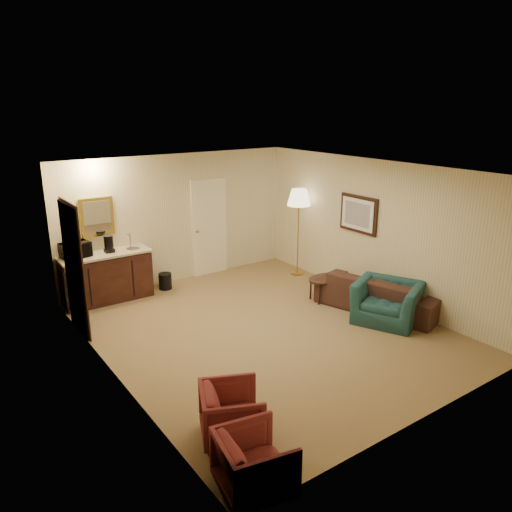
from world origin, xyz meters
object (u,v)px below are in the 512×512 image
(sofa, at_px, (379,287))
(coffee_maker, at_px, (109,244))
(wetbar_cabinet, at_px, (107,277))
(teal_armchair, at_px, (388,296))
(coffee_table, at_px, (326,289))
(microwave, at_px, (75,248))
(floor_lamp, at_px, (298,232))
(waste_bin, at_px, (165,281))
(rose_chair_near, at_px, (232,410))
(rose_chair_far, at_px, (255,460))

(sofa, xyz_separation_m, coffee_maker, (-3.70, 3.23, 0.65))
(wetbar_cabinet, relative_size, teal_armchair, 1.56)
(sofa, height_order, teal_armchair, teal_armchair)
(coffee_table, xyz_separation_m, microwave, (-3.86, 2.38, 0.87))
(coffee_table, relative_size, floor_lamp, 0.41)
(coffee_table, relative_size, waste_bin, 2.40)
(teal_armchair, bearing_deg, coffee_table, 163.47)
(rose_chair_near, height_order, floor_lamp, floor_lamp)
(rose_chair_far, relative_size, coffee_table, 0.89)
(sofa, distance_m, microwave, 5.44)
(rose_chair_far, relative_size, microwave, 1.39)
(microwave, bearing_deg, waste_bin, -14.50)
(rose_chair_far, relative_size, coffee_maker, 2.16)
(wetbar_cabinet, relative_size, floor_lamp, 0.88)
(wetbar_cabinet, distance_m, coffee_maker, 0.63)
(rose_chair_near, bearing_deg, coffee_maker, 20.15)
(rose_chair_far, height_order, floor_lamp, floor_lamp)
(rose_chair_far, bearing_deg, coffee_maker, 4.97)
(rose_chair_far, xyz_separation_m, microwave, (0.00, 5.57, 0.74))
(wetbar_cabinet, distance_m, rose_chair_far, 5.54)
(wetbar_cabinet, xyz_separation_m, coffee_table, (3.36, -2.34, -0.24))
(teal_armchair, distance_m, coffee_table, 1.32)
(wetbar_cabinet, distance_m, sofa, 4.97)
(rose_chair_near, xyz_separation_m, microwave, (-0.25, 4.77, 0.75))
(coffee_maker, bearing_deg, rose_chair_far, -102.92)
(rose_chair_far, distance_m, coffee_maker, 5.62)
(floor_lamp, bearing_deg, sofa, -91.23)
(teal_armchair, height_order, coffee_table, teal_armchair)
(rose_chair_far, xyz_separation_m, floor_lamp, (4.35, 4.63, 0.59))
(wetbar_cabinet, bearing_deg, waste_bin, -3.54)
(waste_bin, relative_size, coffee_maker, 1.01)
(microwave, bearing_deg, coffee_table, -42.01)
(floor_lamp, bearing_deg, microwave, 167.80)
(wetbar_cabinet, xyz_separation_m, teal_armchair, (3.55, -3.62, -0.00))
(waste_bin, distance_m, microwave, 1.88)
(wetbar_cabinet, height_order, sofa, wetbar_cabinet)
(rose_chair_near, height_order, coffee_table, rose_chair_near)
(floor_lamp, xyz_separation_m, microwave, (-4.35, 0.94, 0.16))
(wetbar_cabinet, relative_size, sofa, 0.75)
(microwave, bearing_deg, sofa, -47.47)
(coffee_table, distance_m, waste_bin, 3.18)
(rose_chair_near, distance_m, waste_bin, 4.85)
(sofa, distance_m, teal_armchair, 0.48)
(rose_chair_far, distance_m, microwave, 5.62)
(sofa, relative_size, coffee_maker, 6.90)
(rose_chair_near, bearing_deg, rose_chair_far, -173.01)
(wetbar_cabinet, relative_size, coffee_maker, 5.18)
(rose_chair_far, xyz_separation_m, waste_bin, (1.63, 5.45, -0.18))
(sofa, distance_m, floor_lamp, 2.37)
(coffee_table, bearing_deg, sofa, -63.32)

